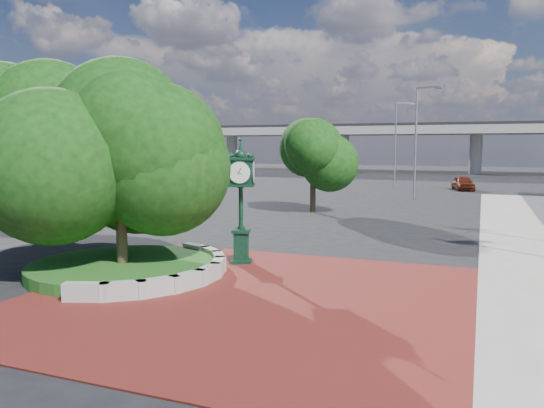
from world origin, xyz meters
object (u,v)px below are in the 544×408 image
(street_lamp_near, at_px, (418,135))
(parked_car, at_px, (463,183))
(street_lamp_far, at_px, (397,138))
(post_clock, at_px, (241,196))

(street_lamp_near, bearing_deg, parked_car, 75.37)
(street_lamp_near, bearing_deg, street_lamp_far, 105.37)
(parked_car, relative_size, street_lamp_near, 0.47)
(parked_car, distance_m, street_lamp_far, 7.76)
(post_clock, relative_size, street_lamp_far, 0.52)
(post_clock, xyz_separation_m, street_lamp_far, (-0.04, 37.28, 2.55))
(street_lamp_near, relative_size, street_lamp_far, 1.02)
(post_clock, distance_m, street_lamp_near, 25.29)
(post_clock, height_order, street_lamp_far, street_lamp_far)
(post_clock, relative_size, parked_car, 1.10)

